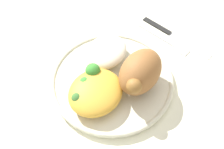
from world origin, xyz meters
TOP-DOWN VIEW (x-y plane):
  - ground_plane at (0.00, 0.00)m, footprint 2.00×2.00m
  - plate at (0.00, 0.00)m, footprint 0.25×0.25m
  - roasted_chicken at (-0.02, 0.05)m, footprint 0.11×0.07m
  - rice_pile at (-0.04, -0.04)m, footprint 0.10×0.08m
  - mac_cheese_with_broccoli at (0.05, -0.00)m, footprint 0.11×0.10m
  - fork at (-0.17, 0.04)m, footprint 0.04×0.14m
  - knife at (-0.20, 0.04)m, footprint 0.04×0.19m

SIDE VIEW (x-z plane):
  - ground_plane at x=0.00m, z-range 0.00..0.00m
  - fork at x=-0.17m, z-range 0.00..0.01m
  - knife at x=-0.20m, z-range 0.00..0.01m
  - plate at x=0.00m, z-range 0.00..0.02m
  - rice_pile at x=-0.04m, z-range 0.02..0.05m
  - mac_cheese_with_broccoli at x=0.05m, z-range 0.02..0.06m
  - roasted_chicken at x=-0.02m, z-range 0.02..0.10m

